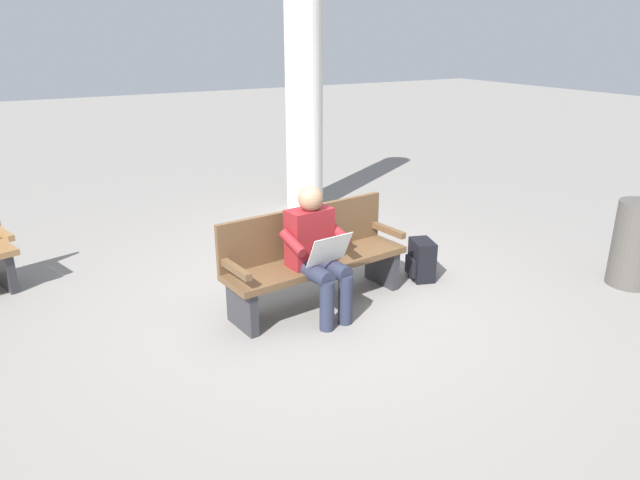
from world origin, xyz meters
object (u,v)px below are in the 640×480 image
person_seated (317,249)px  bench_near (313,256)px  backpack (421,260)px  trash_bin (635,244)px  support_pillar (304,70)px

person_seated → bench_near: bearing=-118.3°
person_seated → backpack: (-1.32, -0.17, -0.42)m
person_seated → trash_bin: person_seated is taller
bench_near → support_pillar: 3.48m
support_pillar → backpack: bearing=86.3°
person_seated → trash_bin: bearing=155.7°
trash_bin → backpack: bearing=-33.3°
bench_near → trash_bin: size_ratio=2.12×
bench_near → backpack: (-1.23, 0.08, -0.25)m
backpack → support_pillar: (-0.19, -2.90, 1.73)m
bench_near → support_pillar: bearing=-123.1°
support_pillar → trash_bin: support_pillar is taller
bench_near → support_pillar: size_ratio=0.48×
support_pillar → trash_bin: 4.60m
bench_near → backpack: bearing=169.8°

